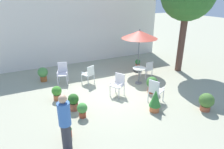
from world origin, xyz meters
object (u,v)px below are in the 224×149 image
potted_plant_1 (67,128)px  potted_plant_5 (74,101)px  potted_plant_3 (152,84)px  patio_chair_1 (63,72)px  potted_plant_6 (155,100)px  potted_plant_4 (57,93)px  potted_plant_7 (82,109)px  cafe_table_0 (139,73)px  patio_umbrella_0 (140,35)px  patio_chair_4 (155,90)px  potted_plant_0 (206,101)px  potted_plant_2 (43,74)px  standing_person (65,123)px  patio_chair_0 (89,73)px  patio_chair_3 (118,83)px  patio_chair_2 (148,68)px  potted_plant_8 (138,63)px

potted_plant_1 → potted_plant_5: bearing=67.9°
potted_plant_1 → potted_plant_3: potted_plant_3 is taller
patio_chair_1 → potted_plant_6: (2.44, -3.87, -0.11)m
potted_plant_4 → potted_plant_5: (0.41, -1.01, 0.03)m
potted_plant_4 → potted_plant_7: size_ratio=1.09×
cafe_table_0 → patio_umbrella_0: bearing=59.6°
patio_chair_4 → potted_plant_7: size_ratio=1.79×
patio_umbrella_0 → cafe_table_0: (-0.78, -1.33, -1.47)m
potted_plant_0 → potted_plant_2: 7.18m
patio_umbrella_0 → standing_person: (-4.84, -4.17, -1.14)m
cafe_table_0 → patio_chair_0: patio_chair_0 is taller
patio_chair_0 → potted_plant_7: patio_chair_0 is taller
potted_plant_0 → standing_person: (-4.98, 0.19, 0.49)m
patio_chair_0 → potted_plant_3: bearing=-43.3°
standing_person → potted_plant_2: bearing=89.8°
potted_plant_4 → potted_plant_5: bearing=-68.1°
patio_chair_0 → potted_plant_0: size_ratio=1.33×
patio_chair_4 → potted_plant_7: patio_chair_4 is taller
potted_plant_5 → potted_plant_6: bearing=-26.9°
patio_chair_3 → potted_plant_7: 2.09m
patio_chair_2 → potted_plant_4: (-4.57, -0.38, -0.17)m
patio_chair_3 → potted_plant_2: (-2.66, 2.76, -0.13)m
patio_chair_4 → potted_plant_0: patio_chair_4 is taller
potted_plant_3 → standing_person: (-4.05, -1.80, 0.45)m
patio_chair_0 → potted_plant_1: bearing=-118.7°
patio_chair_2 → potted_plant_0: (0.15, -3.45, -0.12)m
potted_plant_0 → potted_plant_8: size_ratio=1.50×
cafe_table_0 → potted_plant_2: bearing=151.9°
standing_person → cafe_table_0: bearing=35.0°
potted_plant_3 → potted_plant_0: bearing=-65.1°
potted_plant_1 → patio_chair_1: bearing=79.5°
patio_chair_1 → potted_plant_1: 3.99m
patio_chair_0 → patio_chair_4: bearing=-57.7°
patio_chair_2 → patio_chair_3: 2.39m
potted_plant_1 → potted_plant_2: potted_plant_2 is taller
patio_chair_0 → potted_plant_4: patio_chair_0 is taller
patio_chair_4 → potted_plant_3: bearing=61.9°
patio_umbrella_0 → potted_plant_2: bearing=170.3°
patio_chair_1 → potted_plant_3: patio_chair_1 is taller
potted_plant_5 → potted_plant_8: potted_plant_5 is taller
patio_chair_2 → patio_chair_0: bearing=169.4°
potted_plant_1 → potted_plant_7: size_ratio=1.16×
patio_umbrella_0 → patio_chair_0: bearing=-172.8°
patio_chair_2 → potted_plant_6: size_ratio=1.00×
cafe_table_0 → potted_plant_2: 4.59m
potted_plant_1 → potted_plant_5: (0.56, 1.37, 0.03)m
patio_chair_1 → standing_person: bearing=-100.8°
cafe_table_0 → potted_plant_3: size_ratio=1.08×
potted_plant_4 → standing_person: bearing=-95.3°
patio_chair_0 → potted_plant_8: (3.30, 1.00, -0.28)m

